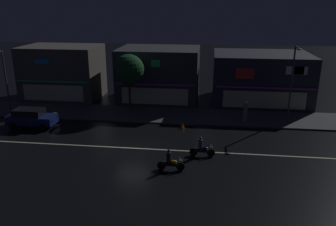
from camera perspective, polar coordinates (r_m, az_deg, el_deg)
The scene contains 14 objects.
ground_plane at distance 27.00m, azimuth -5.96°, elevation -5.90°, with size 140.00×140.00×0.00m, color black.
lane_divider_stripe at distance 27.00m, azimuth -5.96°, elevation -5.89°, with size 36.33×0.16×0.01m, color beige.
sidewalk_far at distance 34.57m, azimuth -2.90°, elevation -0.24°, with size 38.24×5.02×0.14m, color #424447.
storefront_left_block at distance 39.98m, azimuth 15.20°, elevation 5.70°, with size 10.51×8.00×5.56m.
storefront_center_block at distance 42.37m, azimuth -17.20°, elevation 6.59°, with size 8.70×6.28×6.13m.
storefront_right_block at distance 39.53m, azimuth -1.47°, elevation 6.53°, with size 9.00×7.13×6.02m.
streetlamp_west at distance 38.13m, azimuth -25.83°, elevation 5.68°, with size 0.44×1.64×6.30m.
streetlamp_mid at distance 33.97m, azimuth 20.19°, elevation 5.73°, with size 0.44×1.64×7.05m.
pedestrian_on_sidewalk at distance 32.88m, azimuth 12.86°, elevation 0.13°, with size 0.38×0.38×1.94m.
street_tree at distance 34.56m, azimuth -6.59°, elevation 7.21°, with size 3.09×3.09×5.90m.
parked_car_near_kerb at distance 33.61m, azimuth -21.98°, elevation -0.69°, with size 4.30×1.98×1.67m.
motorcycle_lead at distance 25.46m, azimuth 5.66°, elevation -5.87°, with size 1.90×0.60×1.52m.
motorcycle_following at distance 23.31m, azimuth 0.37°, elevation -8.13°, with size 1.90×0.60×1.52m.
traffic_cone at distance 30.91m, azimuth 2.44°, elevation -2.09°, with size 0.36×0.36×0.55m, color orange.
Camera 1 is at (5.82, -23.98, 10.95)m, focal length 36.32 mm.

